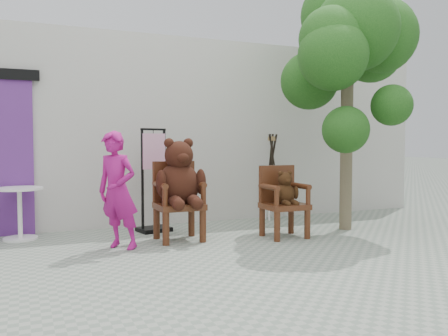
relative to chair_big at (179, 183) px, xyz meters
name	(u,v)px	position (x,y,z in m)	size (l,w,h in m)	color
ground_plane	(269,258)	(0.64, -1.33, -0.76)	(60.00, 60.00, 0.00)	gray
back_wall	(183,131)	(0.64, 1.77, 0.74)	(9.00, 1.00, 3.00)	beige
chair_big	(179,183)	(0.00, 0.00, 0.00)	(0.68, 0.72, 1.37)	#3D1C0D
chair_small	(283,196)	(1.40, -0.33, -0.19)	(0.56, 0.52, 0.99)	#3D1C0D
person	(118,191)	(-0.85, -0.26, -0.04)	(0.53, 0.34, 1.44)	#A71472
cafe_table	(20,207)	(-1.96, 0.89, -0.32)	(0.60, 0.60, 0.70)	white
display_stand	(154,192)	(-0.14, 0.76, -0.18)	(0.52, 0.44, 1.51)	black
stool_bucket	(272,182)	(1.97, 1.01, -0.12)	(0.32, 0.32, 1.45)	white
tree	(351,44)	(2.55, -0.29, 1.99)	(2.15, 1.90, 3.84)	#4E442F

